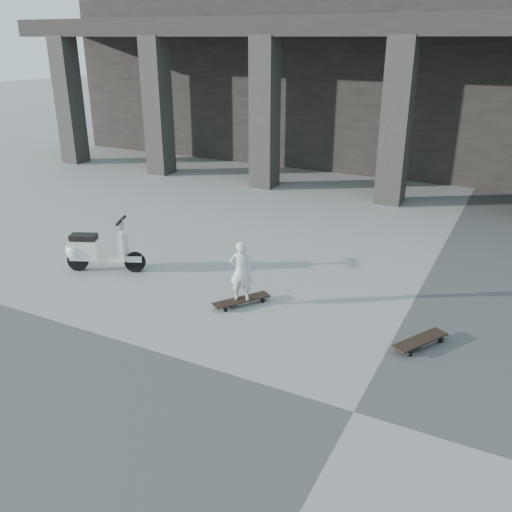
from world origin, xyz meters
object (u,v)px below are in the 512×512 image
at_px(longboard, 242,300).
at_px(scooter, 92,250).
at_px(skateboard_spare, 420,341).
at_px(child, 241,271).

relative_size(longboard, scooter, 0.67).
bearing_deg(longboard, skateboard_spare, -55.02).
xyz_separation_m(skateboard_spare, scooter, (-5.80, -0.07, 0.31)).
bearing_deg(scooter, longboard, -23.01).
relative_size(skateboard_spare, child, 0.92).
xyz_separation_m(longboard, scooter, (-3.03, -0.04, 0.32)).
distance_m(child, scooter, 3.04).
bearing_deg(scooter, child, -23.01).
bearing_deg(scooter, skateboard_spare, -23.09).
relative_size(longboard, skateboard_spare, 1.01).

